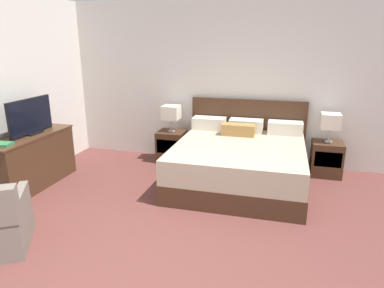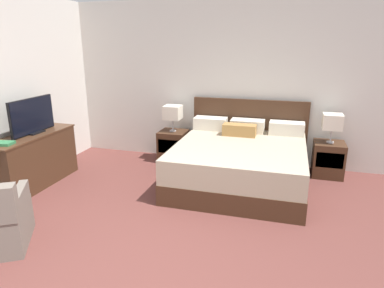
% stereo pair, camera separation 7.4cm
% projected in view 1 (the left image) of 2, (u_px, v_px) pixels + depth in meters
% --- Properties ---
extents(wall_back, '(6.44, 0.06, 2.71)m').
position_uv_depth(wall_back, '(220.00, 83.00, 5.80)').
color(wall_back, beige).
rests_on(wall_back, ground).
extents(bed, '(1.91, 1.98, 1.12)m').
position_uv_depth(bed, '(239.00, 162.00, 5.04)').
color(bed, '#422819').
rests_on(bed, ground).
extents(nightstand_left, '(0.46, 0.45, 0.54)m').
position_uv_depth(nightstand_left, '(172.00, 146.00, 6.01)').
color(nightstand_left, '#422819').
rests_on(nightstand_left, ground).
extents(nightstand_right, '(0.46, 0.45, 0.54)m').
position_uv_depth(nightstand_right, '(326.00, 158.00, 5.37)').
color(nightstand_right, '#422819').
rests_on(nightstand_right, ground).
extents(table_lamp_left, '(0.28, 0.28, 0.45)m').
position_uv_depth(table_lamp_left, '(171.00, 113.00, 5.84)').
color(table_lamp_left, '#B7B7BC').
rests_on(table_lamp_left, nightstand_left).
extents(table_lamp_right, '(0.28, 0.28, 0.45)m').
position_uv_depth(table_lamp_right, '(331.00, 121.00, 5.20)').
color(table_lamp_right, '#B7B7BC').
rests_on(table_lamp_right, nightstand_right).
extents(dresser, '(0.46, 1.43, 0.77)m').
position_uv_depth(dresser, '(32.00, 160.00, 4.92)').
color(dresser, '#422819').
rests_on(dresser, ground).
extents(tv, '(0.18, 0.84, 0.51)m').
position_uv_depth(tv, '(31.00, 117.00, 4.81)').
color(tv, black).
rests_on(tv, dresser).
extents(book_red_cover, '(0.28, 0.22, 0.04)m').
position_uv_depth(book_red_cover, '(1.00, 144.00, 4.32)').
color(book_red_cover, '#2D7042').
rests_on(book_red_cover, dresser).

